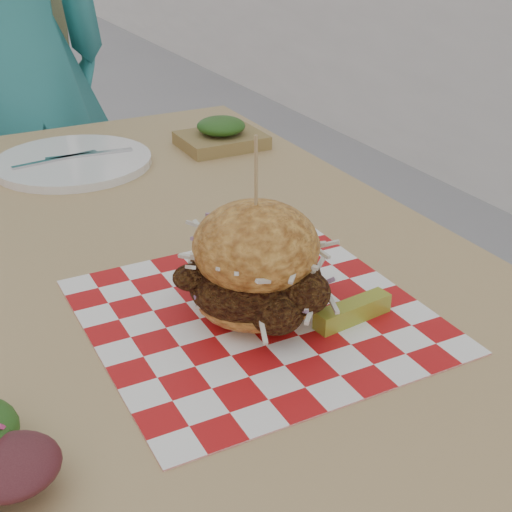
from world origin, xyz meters
The scene contains 8 objects.
diner centered at (0.10, 1.28, 0.82)m, with size 0.60×0.39×1.64m, color teal.
patio_table centered at (0.10, 0.30, 0.67)m, with size 0.80×1.20×0.75m.
patio_chair centered at (0.07, 1.35, 0.55)m, with size 0.51×0.52×0.95m.
paper_liner centered at (0.15, 0.08, 0.75)m, with size 0.36×0.36×0.00m, color red.
sandwich centered at (0.15, 0.08, 0.81)m, with size 0.18×0.18×0.21m.
pickle_spear centered at (0.24, 0.02, 0.76)m, with size 0.10×0.02×0.02m, color #9EA02E.
place_setting centered at (0.10, 0.66, 0.76)m, with size 0.27×0.27×0.02m.
kraft_tray centered at (0.37, 0.64, 0.77)m, with size 0.15×0.12×0.06m.
Camera 1 is at (-0.17, -0.53, 1.17)m, focal length 50.00 mm.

